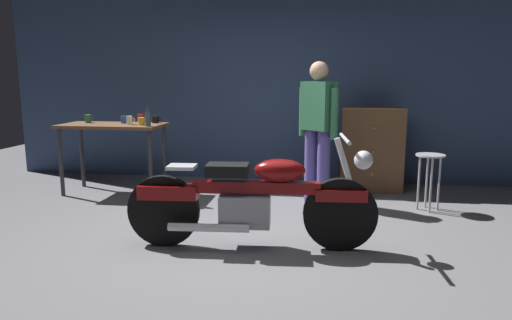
{
  "coord_description": "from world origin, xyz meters",
  "views": [
    {
      "loc": [
        0.72,
        -3.93,
        1.48
      ],
      "look_at": [
        0.03,
        0.7,
        0.65
      ],
      "focal_mm": 32.5,
      "sensor_mm": 36.0,
      "label": 1
    }
  ],
  "objects_px": {
    "person_standing": "(318,126)",
    "mug_black_matte": "(155,119)",
    "motorcycle": "(253,198)",
    "shop_stool": "(430,167)",
    "mug_red_diner": "(141,118)",
    "mug_blue_enamel": "(124,120)",
    "bottle": "(148,118)",
    "wooden_dresser": "(371,149)",
    "mug_green_speckled": "(88,119)",
    "mug_white_ceramic": "(130,120)",
    "mug_yellow_tall": "(142,121)"
  },
  "relations": [
    {
      "from": "mug_red_diner",
      "to": "mug_white_ceramic",
      "type": "distance_m",
      "value": 0.28
    },
    {
      "from": "mug_red_diner",
      "to": "shop_stool",
      "type": "bearing_deg",
      "value": -7.78
    },
    {
      "from": "mug_yellow_tall",
      "to": "shop_stool",
      "type": "bearing_deg",
      "value": -2.92
    },
    {
      "from": "person_standing",
      "to": "mug_blue_enamel",
      "type": "distance_m",
      "value": 2.51
    },
    {
      "from": "person_standing",
      "to": "bottle",
      "type": "xyz_separation_m",
      "value": [
        -2.05,
        -0.11,
        0.07
      ]
    },
    {
      "from": "wooden_dresser",
      "to": "mug_blue_enamel",
      "type": "bearing_deg",
      "value": -170.28
    },
    {
      "from": "person_standing",
      "to": "bottle",
      "type": "distance_m",
      "value": 2.05
    },
    {
      "from": "motorcycle",
      "to": "mug_black_matte",
      "type": "bearing_deg",
      "value": 125.1
    },
    {
      "from": "motorcycle",
      "to": "mug_red_diner",
      "type": "height_order",
      "value": "mug_red_diner"
    },
    {
      "from": "mug_blue_enamel",
      "to": "mug_black_matte",
      "type": "height_order",
      "value": "mug_blue_enamel"
    },
    {
      "from": "wooden_dresser",
      "to": "bottle",
      "type": "bearing_deg",
      "value": -162.44
    },
    {
      "from": "mug_green_speckled",
      "to": "mug_white_ceramic",
      "type": "height_order",
      "value": "mug_white_ceramic"
    },
    {
      "from": "shop_stool",
      "to": "mug_green_speckled",
      "type": "relative_size",
      "value": 5.68
    },
    {
      "from": "mug_red_diner",
      "to": "mug_yellow_tall",
      "type": "xyz_separation_m",
      "value": [
        0.14,
        -0.31,
        -0.01
      ]
    },
    {
      "from": "person_standing",
      "to": "mug_black_matte",
      "type": "distance_m",
      "value": 2.14
    },
    {
      "from": "mug_green_speckled",
      "to": "mug_yellow_tall",
      "type": "bearing_deg",
      "value": -12.58
    },
    {
      "from": "mug_blue_enamel",
      "to": "bottle",
      "type": "distance_m",
      "value": 0.56
    },
    {
      "from": "person_standing",
      "to": "mug_blue_enamel",
      "type": "relative_size",
      "value": 16.07
    },
    {
      "from": "bottle",
      "to": "motorcycle",
      "type": "bearing_deg",
      "value": -44.72
    },
    {
      "from": "shop_stool",
      "to": "bottle",
      "type": "height_order",
      "value": "bottle"
    },
    {
      "from": "shop_stool",
      "to": "mug_black_matte",
      "type": "distance_m",
      "value": 3.43
    },
    {
      "from": "shop_stool",
      "to": "mug_blue_enamel",
      "type": "bearing_deg",
      "value": 174.62
    },
    {
      "from": "wooden_dresser",
      "to": "mug_blue_enamel",
      "type": "height_order",
      "value": "wooden_dresser"
    },
    {
      "from": "shop_stool",
      "to": "mug_white_ceramic",
      "type": "height_order",
      "value": "mug_white_ceramic"
    },
    {
      "from": "motorcycle",
      "to": "mug_white_ceramic",
      "type": "relative_size",
      "value": 20.27
    },
    {
      "from": "shop_stool",
      "to": "bottle",
      "type": "relative_size",
      "value": 2.66
    },
    {
      "from": "person_standing",
      "to": "wooden_dresser",
      "type": "distance_m",
      "value": 1.1
    },
    {
      "from": "mug_red_diner",
      "to": "bottle",
      "type": "bearing_deg",
      "value": -58.6
    },
    {
      "from": "mug_yellow_tall",
      "to": "motorcycle",
      "type": "bearing_deg",
      "value": -44.75
    },
    {
      "from": "shop_stool",
      "to": "mug_blue_enamel",
      "type": "distance_m",
      "value": 3.8
    },
    {
      "from": "person_standing",
      "to": "mug_blue_enamel",
      "type": "bearing_deg",
      "value": 34.77
    },
    {
      "from": "person_standing",
      "to": "mug_black_matte",
      "type": "xyz_separation_m",
      "value": [
        -2.11,
        0.32,
        0.02
      ]
    },
    {
      "from": "motorcycle",
      "to": "mug_green_speckled",
      "type": "distance_m",
      "value": 3.12
    },
    {
      "from": "shop_stool",
      "to": "mug_yellow_tall",
      "type": "height_order",
      "value": "mug_yellow_tall"
    },
    {
      "from": "motorcycle",
      "to": "mug_white_ceramic",
      "type": "height_order",
      "value": "mug_white_ceramic"
    },
    {
      "from": "mug_blue_enamel",
      "to": "mug_red_diner",
      "type": "bearing_deg",
      "value": 37.21
    },
    {
      "from": "shop_stool",
      "to": "mug_red_diner",
      "type": "xyz_separation_m",
      "value": [
        -3.58,
        0.49,
        0.46
      ]
    },
    {
      "from": "mug_white_ceramic",
      "to": "bottle",
      "type": "height_order",
      "value": "bottle"
    },
    {
      "from": "mug_red_diner",
      "to": "mug_black_matte",
      "type": "bearing_deg",
      "value": -7.74
    },
    {
      "from": "motorcycle",
      "to": "shop_stool",
      "type": "relative_size",
      "value": 3.42
    },
    {
      "from": "wooden_dresser",
      "to": "mug_blue_enamel",
      "type": "distance_m",
      "value": 3.27
    },
    {
      "from": "mug_red_diner",
      "to": "motorcycle",
      "type": "bearing_deg",
      "value": -47.48
    },
    {
      "from": "mug_blue_enamel",
      "to": "mug_white_ceramic",
      "type": "relative_size",
      "value": 0.96
    },
    {
      "from": "motorcycle",
      "to": "person_standing",
      "type": "bearing_deg",
      "value": 67.65
    },
    {
      "from": "mug_red_diner",
      "to": "mug_blue_enamel",
      "type": "height_order",
      "value": "mug_red_diner"
    },
    {
      "from": "mug_red_diner",
      "to": "mug_black_matte",
      "type": "relative_size",
      "value": 0.94
    },
    {
      "from": "wooden_dresser",
      "to": "mug_white_ceramic",
      "type": "height_order",
      "value": "wooden_dresser"
    },
    {
      "from": "mug_green_speckled",
      "to": "mug_black_matte",
      "type": "distance_m",
      "value": 0.89
    },
    {
      "from": "mug_red_diner",
      "to": "mug_yellow_tall",
      "type": "height_order",
      "value": "mug_red_diner"
    },
    {
      "from": "mug_green_speckled",
      "to": "mug_blue_enamel",
      "type": "height_order",
      "value": "mug_green_speckled"
    }
  ]
}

